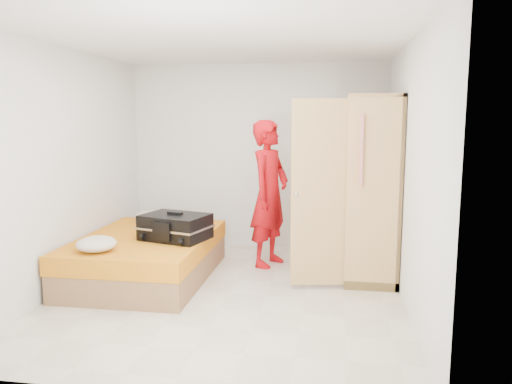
% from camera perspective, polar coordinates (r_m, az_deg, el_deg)
% --- Properties ---
extents(room, '(4.00, 4.02, 2.60)m').
position_cam_1_polar(room, '(5.13, -3.21, 2.30)').
color(room, beige).
rests_on(room, ground).
extents(bed, '(1.42, 2.02, 0.50)m').
position_cam_1_polar(bed, '(5.98, -12.34, -7.24)').
color(bed, olive).
rests_on(bed, ground).
extents(wardrobe, '(1.16, 1.28, 2.10)m').
position_cam_1_polar(wardrobe, '(5.91, 12.50, -0.02)').
color(wardrobe, '#DEAE6C').
rests_on(wardrobe, ground).
extents(person, '(0.64, 0.78, 1.83)m').
position_cam_1_polar(person, '(6.23, 1.55, -0.18)').
color(person, red).
rests_on(person, ground).
extents(suitcase, '(0.84, 0.70, 0.31)m').
position_cam_1_polar(suitcase, '(5.67, -9.23, -3.96)').
color(suitcase, black).
rests_on(suitcase, bed).
extents(round_cushion, '(0.41, 0.41, 0.15)m').
position_cam_1_polar(round_cushion, '(5.36, -17.76, -5.68)').
color(round_cushion, beige).
rests_on(round_cushion, bed).
extents(pillow, '(0.60, 0.33, 0.11)m').
position_cam_1_polar(pillow, '(6.73, -10.85, -2.80)').
color(pillow, beige).
rests_on(pillow, bed).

